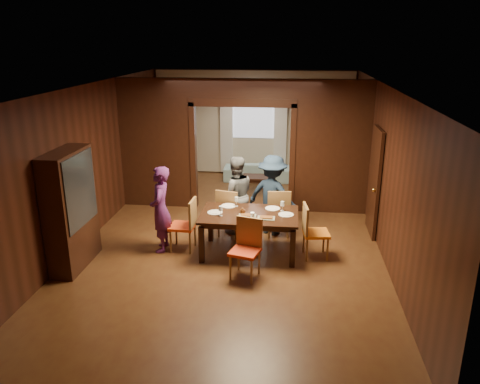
# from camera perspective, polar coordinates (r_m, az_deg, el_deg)

# --- Properties ---
(floor) EXTENTS (9.00, 9.00, 0.00)m
(floor) POSITION_cam_1_polar(r_m,az_deg,el_deg) (9.25, -0.80, -5.37)
(floor) COLOR #4D2715
(floor) RESTS_ON ground
(ceiling) EXTENTS (5.50, 9.00, 0.02)m
(ceiling) POSITION_cam_1_polar(r_m,az_deg,el_deg) (8.51, -0.88, 12.82)
(ceiling) COLOR silver
(ceiling) RESTS_ON room_walls
(room_walls) EXTENTS (5.52, 9.01, 2.90)m
(room_walls) POSITION_cam_1_polar(r_m,az_deg,el_deg) (10.57, 0.46, 6.26)
(room_walls) COLOR black
(room_walls) RESTS_ON floor
(person_purple) EXTENTS (0.44, 0.61, 1.58)m
(person_purple) POSITION_cam_1_polar(r_m,az_deg,el_deg) (8.50, -9.65, -2.10)
(person_purple) COLOR #531E59
(person_purple) RESTS_ON floor
(person_grey) EXTENTS (0.90, 0.80, 1.56)m
(person_grey) POSITION_cam_1_polar(r_m,az_deg,el_deg) (9.16, -0.56, -0.37)
(person_grey) COLOR #585A60
(person_grey) RESTS_ON floor
(person_navy) EXTENTS (1.18, 0.95, 1.59)m
(person_navy) POSITION_cam_1_polar(r_m,az_deg,el_deg) (9.13, 3.97, -0.38)
(person_navy) COLOR #18273E
(person_navy) RESTS_ON floor
(sofa) EXTENTS (1.79, 0.73, 0.52)m
(sofa) POSITION_cam_1_polar(r_m,az_deg,el_deg) (12.76, 2.08, 2.60)
(sofa) COLOR #99C4C9
(sofa) RESTS_ON floor
(serving_bowl) EXTENTS (0.31, 0.31, 0.08)m
(serving_bowl) POSITION_cam_1_polar(r_m,az_deg,el_deg) (8.28, 1.64, -2.32)
(serving_bowl) COLOR black
(serving_bowl) RESTS_ON dining_table
(dining_table) EXTENTS (1.72, 1.07, 0.76)m
(dining_table) POSITION_cam_1_polar(r_m,az_deg,el_deg) (8.40, 1.12, -5.08)
(dining_table) COLOR black
(dining_table) RESTS_ON floor
(coffee_table) EXTENTS (0.80, 0.50, 0.40)m
(coffee_table) POSITION_cam_1_polar(r_m,az_deg,el_deg) (11.82, 1.56, 1.02)
(coffee_table) COLOR black
(coffee_table) RESTS_ON floor
(chair_left) EXTENTS (0.46, 0.46, 0.97)m
(chair_left) POSITION_cam_1_polar(r_m,az_deg,el_deg) (8.58, -7.03, -3.96)
(chair_left) COLOR #F14616
(chair_left) RESTS_ON floor
(chair_right) EXTENTS (0.49, 0.49, 0.97)m
(chair_right) POSITION_cam_1_polar(r_m,az_deg,el_deg) (8.33, 9.27, -4.77)
(chair_right) COLOR orange
(chair_right) RESTS_ON floor
(chair_far_l) EXTENTS (0.53, 0.53, 0.97)m
(chair_far_l) POSITION_cam_1_polar(r_m,az_deg,el_deg) (9.12, -1.17, -2.42)
(chair_far_l) COLOR red
(chair_far_l) RESTS_ON floor
(chair_far_r) EXTENTS (0.49, 0.49, 0.97)m
(chair_far_r) POSITION_cam_1_polar(r_m,az_deg,el_deg) (9.15, 4.68, -2.42)
(chair_far_r) COLOR red
(chair_far_r) RESTS_ON floor
(chair_near) EXTENTS (0.54, 0.54, 0.97)m
(chair_near) POSITION_cam_1_polar(r_m,az_deg,el_deg) (7.54, 0.61, -7.06)
(chair_near) COLOR red
(chair_near) RESTS_ON floor
(hutch) EXTENTS (0.40, 1.20, 2.00)m
(hutch) POSITION_cam_1_polar(r_m,az_deg,el_deg) (8.25, -19.94, -2.06)
(hutch) COLOR black
(hutch) RESTS_ON floor
(door_right) EXTENTS (0.06, 0.90, 2.10)m
(door_right) POSITION_cam_1_polar(r_m,az_deg,el_deg) (9.43, 16.08, 1.17)
(door_right) COLOR black
(door_right) RESTS_ON floor
(window_far) EXTENTS (1.20, 0.03, 1.30)m
(window_far) POSITION_cam_1_polar(r_m,az_deg,el_deg) (13.04, 1.66, 9.43)
(window_far) COLOR silver
(window_far) RESTS_ON back_wall
(curtain_left) EXTENTS (0.35, 0.06, 2.40)m
(curtain_left) POSITION_cam_1_polar(r_m,az_deg,el_deg) (13.16, -1.66, 7.53)
(curtain_left) COLOR white
(curtain_left) RESTS_ON back_wall
(curtain_right) EXTENTS (0.35, 0.06, 2.40)m
(curtain_right) POSITION_cam_1_polar(r_m,az_deg,el_deg) (13.04, 4.94, 7.36)
(curtain_right) COLOR white
(curtain_right) RESTS_ON back_wall
(plate_left) EXTENTS (0.27, 0.27, 0.01)m
(plate_left) POSITION_cam_1_polar(r_m,az_deg,el_deg) (8.31, -3.07, -2.50)
(plate_left) COLOR silver
(plate_left) RESTS_ON dining_table
(plate_far_l) EXTENTS (0.27, 0.27, 0.01)m
(plate_far_l) POSITION_cam_1_polar(r_m,az_deg,el_deg) (8.62, -1.42, -1.70)
(plate_far_l) COLOR white
(plate_far_l) RESTS_ON dining_table
(plate_far_r) EXTENTS (0.27, 0.27, 0.01)m
(plate_far_r) POSITION_cam_1_polar(r_m,az_deg,el_deg) (8.51, 3.99, -2.01)
(plate_far_r) COLOR white
(plate_far_r) RESTS_ON dining_table
(plate_right) EXTENTS (0.27, 0.27, 0.01)m
(plate_right) POSITION_cam_1_polar(r_m,az_deg,el_deg) (8.24, 5.63, -2.76)
(plate_right) COLOR white
(plate_right) RESTS_ON dining_table
(plate_near) EXTENTS (0.27, 0.27, 0.01)m
(plate_near) POSITION_cam_1_polar(r_m,az_deg,el_deg) (7.93, 0.85, -3.53)
(plate_near) COLOR silver
(plate_near) RESTS_ON dining_table
(platter_a) EXTENTS (0.30, 0.20, 0.04)m
(platter_a) POSITION_cam_1_polar(r_m,az_deg,el_deg) (8.13, 0.89, -2.86)
(platter_a) COLOR slate
(platter_a) RESTS_ON dining_table
(platter_b) EXTENTS (0.30, 0.20, 0.04)m
(platter_b) POSITION_cam_1_polar(r_m,az_deg,el_deg) (8.04, 3.21, -3.15)
(platter_b) COLOR gray
(platter_b) RESTS_ON dining_table
(wineglass_left) EXTENTS (0.08, 0.08, 0.18)m
(wineglass_left) POSITION_cam_1_polar(r_m,az_deg,el_deg) (8.14, -2.37, -2.32)
(wineglass_left) COLOR white
(wineglass_left) RESTS_ON dining_table
(wineglass_far) EXTENTS (0.08, 0.08, 0.18)m
(wineglass_far) POSITION_cam_1_polar(r_m,az_deg,el_deg) (8.58, -0.44, -1.18)
(wineglass_far) COLOR white
(wineglass_far) RESTS_ON dining_table
(wineglass_right) EXTENTS (0.08, 0.08, 0.18)m
(wineglass_right) POSITION_cam_1_polar(r_m,az_deg,el_deg) (8.38, 5.20, -1.75)
(wineglass_right) COLOR silver
(wineglass_right) RESTS_ON dining_table
(tumbler) EXTENTS (0.07, 0.07, 0.14)m
(tumbler) POSITION_cam_1_polar(r_m,az_deg,el_deg) (7.95, 1.53, -2.98)
(tumbler) COLOR white
(tumbler) RESTS_ON dining_table
(condiment_jar) EXTENTS (0.08, 0.08, 0.11)m
(condiment_jar) POSITION_cam_1_polar(r_m,az_deg,el_deg) (8.20, 0.32, -2.39)
(condiment_jar) COLOR #4F2A12
(condiment_jar) RESTS_ON dining_table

